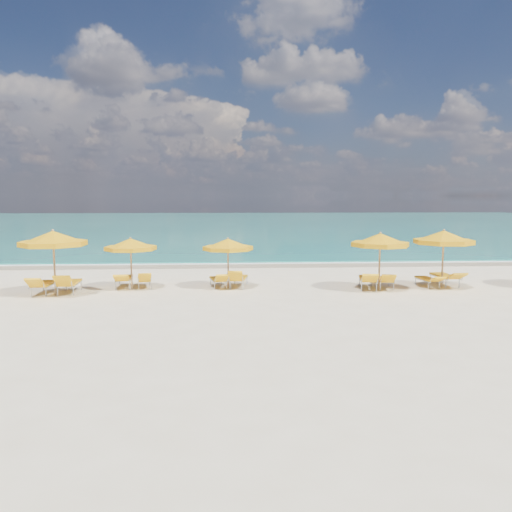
{
  "coord_description": "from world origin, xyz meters",
  "views": [
    {
      "loc": [
        -1.23,
        -19.59,
        3.75
      ],
      "look_at": [
        0.0,
        1.5,
        1.2
      ],
      "focal_mm": 35.0,
      "sensor_mm": 36.0,
      "label": 1
    }
  ],
  "objects": [
    {
      "name": "whitecap_near",
      "position": [
        -6.0,
        17.0,
        0.0
      ],
      "size": [
        14.0,
        0.36,
        0.05
      ],
      "primitive_type": "cube",
      "color": "white",
      "rests_on": "ground"
    },
    {
      "name": "lounger_2_left",
      "position": [
        -8.29,
        -0.25,
        0.23
      ],
      "size": [
        0.66,
        1.88,
        0.81
      ],
      "rotation": [
        0.0,
        0.0,
        -0.01
      ],
      "color": "#A5A8AD",
      "rests_on": "ground"
    },
    {
      "name": "ocean",
      "position": [
        0.0,
        48.0,
        0.0
      ],
      "size": [
        120.0,
        80.0,
        0.3
      ],
      "primitive_type": "cube",
      "color": "#147468",
      "rests_on": "ground"
    },
    {
      "name": "wet_sand_band",
      "position": [
        0.0,
        7.4,
        0.0
      ],
      "size": [
        120.0,
        2.6,
        0.01
      ],
      "primitive_type": "cube",
      "color": "tan",
      "rests_on": "ground"
    },
    {
      "name": "lounger_5_right",
      "position": [
        5.2,
        0.12,
        0.21
      ],
      "size": [
        0.86,
        1.82,
        0.75
      ],
      "rotation": [
        0.0,
        0.0,
        -0.17
      ],
      "color": "#A5A8AD",
      "rests_on": "ground"
    },
    {
      "name": "lounger_6_right",
      "position": [
        7.92,
        0.59,
        0.24
      ],
      "size": [
        0.8,
        2.07,
        0.74
      ],
      "rotation": [
        0.0,
        0.0,
        0.07
      ],
      "color": "#A5A8AD",
      "rests_on": "ground"
    },
    {
      "name": "lounger_2_right",
      "position": [
        -7.35,
        -0.15,
        0.24
      ],
      "size": [
        0.72,
        1.91,
        0.88
      ],
      "rotation": [
        0.0,
        0.0,
        0.05
      ],
      "color": "#A5A8AD",
      "rests_on": "ground"
    },
    {
      "name": "umbrella_6",
      "position": [
        7.53,
        0.04,
        2.07
      ],
      "size": [
        2.92,
        2.92,
        2.42
      ],
      "rotation": [
        0.0,
        0.0,
        0.26
      ],
      "color": "tan",
      "rests_on": "ground"
    },
    {
      "name": "lounger_3_right",
      "position": [
        -4.65,
        0.93,
        0.2
      ],
      "size": [
        0.81,
        1.63,
        0.74
      ],
      "rotation": [
        0.0,
        0.0,
        0.19
      ],
      "color": "#A5A8AD",
      "rests_on": "ground"
    },
    {
      "name": "umbrella_2",
      "position": [
        -7.75,
        -0.54,
        2.14
      ],
      "size": [
        3.23,
        3.23,
        2.51
      ],
      "rotation": [
        0.0,
        0.0,
        -0.39
      ],
      "color": "tan",
      "rests_on": "ground"
    },
    {
      "name": "lounger_6_left",
      "position": [
        7.06,
        0.32,
        0.19
      ],
      "size": [
        0.73,
        1.71,
        0.6
      ],
      "rotation": [
        0.0,
        0.0,
        0.12
      ],
      "color": "#A5A8AD",
      "rests_on": "ground"
    },
    {
      "name": "ground_plane",
      "position": [
        0.0,
        0.0,
        0.0
      ],
      "size": [
        120.0,
        120.0,
        0.0
      ],
      "primitive_type": "plane",
      "color": "beige"
    },
    {
      "name": "lounger_3_left",
      "position": [
        -5.49,
        0.99,
        0.22
      ],
      "size": [
        0.76,
        1.92,
        0.72
      ],
      "rotation": [
        0.0,
        0.0,
        0.09
      ],
      "color": "#A5A8AD",
      "rests_on": "ground"
    },
    {
      "name": "lounger_5_left",
      "position": [
        4.47,
        0.09,
        0.24
      ],
      "size": [
        1.0,
        2.04,
        0.81
      ],
      "rotation": [
        0.0,
        0.0,
        -0.19
      ],
      "color": "#A5A8AD",
      "rests_on": "ground"
    },
    {
      "name": "whitecap_far",
      "position": [
        8.0,
        24.0,
        0.0
      ],
      "size": [
        18.0,
        0.3,
        0.05
      ],
      "primitive_type": "cube",
      "color": "white",
      "rests_on": "ground"
    },
    {
      "name": "umbrella_5",
      "position": [
        4.84,
        -0.2,
        1.99
      ],
      "size": [
        2.45,
        2.45,
        2.34
      ],
      "rotation": [
        0.0,
        0.0,
        -0.06
      ],
      "color": "tan",
      "rests_on": "ground"
    },
    {
      "name": "lounger_4_right",
      "position": [
        -0.77,
        0.77,
        0.22
      ],
      "size": [
        0.87,
        1.81,
        0.84
      ],
      "rotation": [
        0.0,
        0.0,
        -0.17
      ],
      "color": "#A5A8AD",
      "rests_on": "ground"
    },
    {
      "name": "foam_line",
      "position": [
        0.0,
        8.2,
        0.0
      ],
      "size": [
        120.0,
        1.2,
        0.03
      ],
      "primitive_type": "cube",
      "color": "white",
      "rests_on": "ground"
    },
    {
      "name": "lounger_4_left",
      "position": [
        -1.6,
        0.76,
        0.2
      ],
      "size": [
        0.84,
        1.69,
        0.7
      ],
      "rotation": [
        0.0,
        0.0,
        0.2
      ],
      "color": "#A5A8AD",
      "rests_on": "ground"
    },
    {
      "name": "umbrella_3",
      "position": [
        -5.1,
        0.59,
        1.8
      ],
      "size": [
        2.58,
        2.58,
        2.11
      ],
      "rotation": [
        0.0,
        0.0,
        0.28
      ],
      "color": "tan",
      "rests_on": "ground"
    },
    {
      "name": "umbrella_4",
      "position": [
        -1.2,
        0.57,
        1.78
      ],
      "size": [
        2.18,
        2.18,
        2.08
      ],
      "rotation": [
        0.0,
        0.0,
        0.06
      ],
      "color": "tan",
      "rests_on": "ground"
    }
  ]
}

